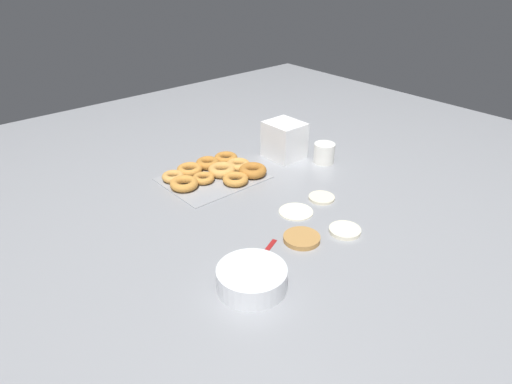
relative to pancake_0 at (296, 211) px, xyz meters
name	(u,v)px	position (x,y,z in m)	size (l,w,h in m)	color
ground_plane	(280,215)	(0.05, -0.02, 0.00)	(3.00, 3.00, 0.00)	gray
pancake_0	(296,211)	(0.00, 0.00, 0.00)	(0.11, 0.11, 0.01)	silver
pancake_1	(345,230)	(-0.03, 0.18, 0.00)	(0.10, 0.10, 0.01)	silver
pancake_2	(302,238)	(0.10, 0.13, 0.00)	(0.11, 0.11, 0.02)	#B27F42
pancake_3	(322,198)	(-0.13, 0.00, 0.00)	(0.09, 0.09, 0.01)	beige
donut_tray	(216,172)	(0.04, -0.38, 0.01)	(0.36, 0.29, 0.04)	#93969B
batter_bowl	(252,278)	(0.35, 0.19, 0.03)	(0.18, 0.18, 0.06)	white
container_stack	(284,140)	(-0.28, -0.35, 0.07)	(0.13, 0.15, 0.15)	white
paper_cup	(324,153)	(-0.36, -0.20, 0.04)	(0.08, 0.08, 0.08)	white
spatula	(248,274)	(0.33, 0.14, 0.00)	(0.26, 0.14, 0.01)	maroon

